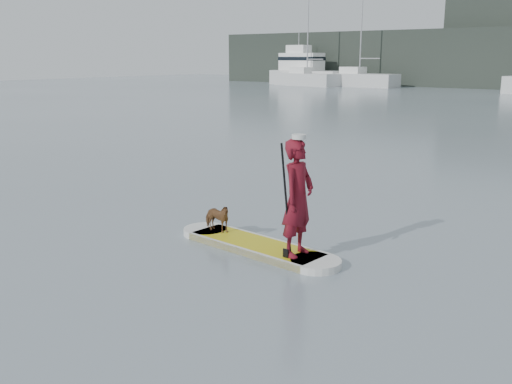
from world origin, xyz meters
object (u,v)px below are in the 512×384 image
Objects in this scene: dog at (217,218)px; paddleboard at (256,246)px; motor_yacht_b at (305,70)px; sailboat_b at (359,78)px; paddler at (298,198)px; sailboat_a at (306,78)px.

paddleboard is at bearing -95.91° from dog.
dog is 57.88m from motor_yacht_b.
paddleboard is at bearing -59.17° from sailboat_b.
paddler is 3.03× the size of dog.
paddler is (0.87, -0.07, 0.98)m from paddleboard.
sailboat_a reaches higher than paddler.
paddleboard is 5.40× the size of dog.
sailboat_a is 1.26× the size of motor_yacht_b.
paddleboard is 56.05m from sailboat_a.
paddler reaches higher than paddleboard.
sailboat_a is at bearing -48.62° from motor_yacht_b.
sailboat_a is at bearing -159.38° from sailboat_b.
paddler is at bearing -95.91° from dog.
dog is (-1.82, 0.15, -0.67)m from paddler.
paddler is at bearing -47.32° from sailboat_a.
dog is 0.07× the size of motor_yacht_b.
sailboat_a reaches higher than paddleboard.
motor_yacht_b is (-30.76, 49.68, 1.60)m from paddleboard.
paddler is 56.57m from sailboat_a.
sailboat_b is at bearing 120.26° from paddleboard.
sailboat_a reaches higher than dog.
motor_yacht_b is at bearing 28.58° from paddler.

